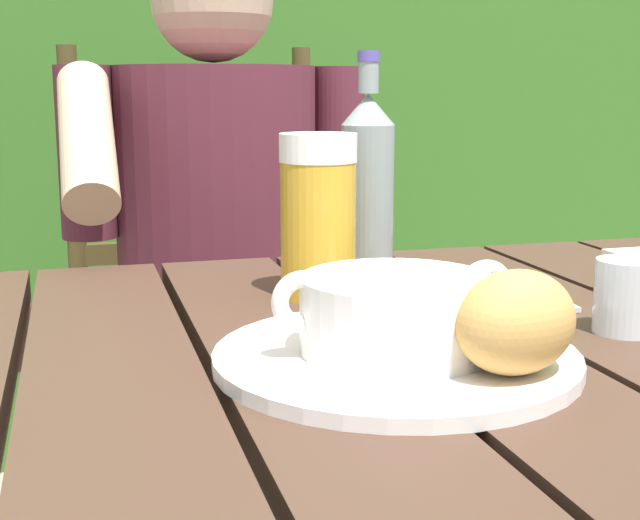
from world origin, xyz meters
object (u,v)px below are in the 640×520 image
Objects in this scene: table_knife at (497,311)px; serving_plate at (395,357)px; chair_near_diner at (206,347)px; beer_glass at (318,216)px; soup_bowl at (396,312)px; bread_roll at (516,322)px; person_eating at (220,249)px; water_glass_small at (626,296)px; beer_bottle at (367,183)px.

serving_plate is at bearing -141.45° from table_knife.
chair_near_diner is 0.75m from beer_glass.
soup_bowl is 1.62× the size of bread_roll.
bread_roll is at bearing -49.40° from soup_bowl.
person_eating is 5.81× the size of soup_bowl.
chair_near_diner is at bearing 89.17° from person_eating.
water_glass_small is (0.17, 0.11, -0.02)m from bread_roll.
beer_glass is at bearing 140.57° from table_knife.
serving_plate is 1.71× the size of beer_glass.
person_eating is at bearing 107.19° from table_knife.
water_glass_small is at bearing -47.22° from table_knife.
beer_bottle reaches higher than table_knife.
person_eating is at bearing 92.29° from serving_plate.
serving_plate is 0.11m from bread_roll.
beer_glass reaches higher than table_knife.
person_eating reaches higher than beer_bottle.
serving_plate is 4.37× the size of water_glass_small.
soup_bowl is (0.00, 0.00, 0.04)m from serving_plate.
bread_roll is 0.22m from table_knife.
beer_bottle is at bearing 75.34° from serving_plate.
chair_near_diner is 0.70m from beer_bottle.
beer_bottle is at bearing 44.18° from beer_glass.
bread_roll is 0.20m from water_glass_small.
person_eating is 0.62m from table_knife.
beer_glass is at bearing -86.11° from person_eating.
serving_plate is at bearing -88.40° from chair_near_diner.
chair_near_diner reaches higher than serving_plate.
soup_bowl is 1.18× the size of beer_glass.
soup_bowl reaches higher than table_knife.
chair_near_diner is 0.86× the size of person_eating.
chair_near_diner is 8.09× the size of bread_roll.
beer_bottle is at bearing 108.60° from table_knife.
serving_plate is at bearing -90.75° from beer_glass.
chair_near_diner reaches higher than water_glass_small.
chair_near_diner is at bearing 91.60° from soup_bowl.
bread_roll is at bearing -83.18° from person_eating.
water_glass_small is at bearing 7.81° from serving_plate.
water_glass_small is (0.24, 0.03, -0.01)m from soup_bowl.
soup_bowl is 0.10m from bread_roll.
beer_bottle is at bearing 75.34° from soup_bowl.
bread_roll is 0.33m from beer_glass.
person_eating reaches higher than beer_glass.
chair_near_diner is at bearing 91.60° from serving_plate.
beer_glass is 0.67× the size of beer_bottle.
person_eating is 0.48m from beer_glass.
chair_near_diner reaches higher than beer_glass.
beer_glass is at bearing -135.82° from beer_bottle.
serving_plate is 1.14× the size of beer_bottle.
beer_glass reaches higher than serving_plate.
serving_plate is 0.20m from table_knife.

